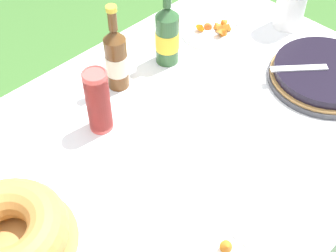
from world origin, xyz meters
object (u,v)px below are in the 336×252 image
cup_stack (98,101)px  cider_bottle_green (167,35)px  cider_bottle_amber (116,58)px  bundt_cake (7,233)px  serving_knife (336,66)px  snack_plate_right (212,30)px  berry_tart (325,75)px

cup_stack → cider_bottle_green: (0.37, 0.09, 0.00)m
cider_bottle_green → cider_bottle_amber: cider_bottle_amber is taller
bundt_cake → cup_stack: bearing=20.7°
cider_bottle_green → bundt_cake: bearing=-162.7°
cider_bottle_amber → cup_stack: bearing=-146.1°
cup_stack → cider_bottle_green: 0.38m
serving_knife → cider_bottle_green: (-0.32, 0.47, 0.05)m
serving_knife → cup_stack: bearing=12.2°
bundt_cake → snack_plate_right: size_ratio=1.44×
serving_knife → cider_bottle_green: size_ratio=1.00×
cider_bottle_green → berry_tart: bearing=-56.6°
berry_tart → bundt_cake: (-1.08, 0.21, 0.03)m
cider_bottle_green → snack_plate_right: size_ratio=1.31×
berry_tart → cider_bottle_amber: 0.70m
berry_tart → cider_bottle_amber: bearing=136.9°
serving_knife → cup_stack: (-0.69, 0.38, 0.04)m
cup_stack → snack_plate_right: (0.61, 0.09, -0.09)m
berry_tart → cider_bottle_green: size_ratio=1.26×
cider_bottle_amber → snack_plate_right: (0.44, -0.02, -0.10)m
bundt_cake → cider_bottle_amber: 0.64m
serving_knife → berry_tart: bearing=0.0°
bundt_cake → cider_bottle_amber: (0.58, 0.27, 0.06)m
bundt_cake → cup_stack: (0.41, 0.16, 0.05)m
cup_stack → cider_bottle_amber: bearing=33.9°
bundt_cake → snack_plate_right: 1.05m
serving_knife → snack_plate_right: (-0.08, 0.47, -0.05)m
cup_stack → berry_tart: bearing=-28.5°
cup_stack → cider_bottle_amber: (0.16, 0.11, 0.01)m
cup_stack → cider_bottle_green: cider_bottle_green is taller
cider_bottle_green → serving_knife: bearing=-55.8°
cup_stack → snack_plate_right: cup_stack is taller
cup_stack → cider_bottle_amber: size_ratio=0.71×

